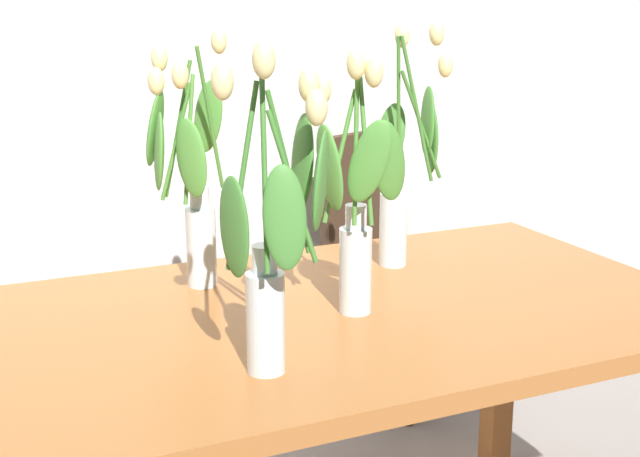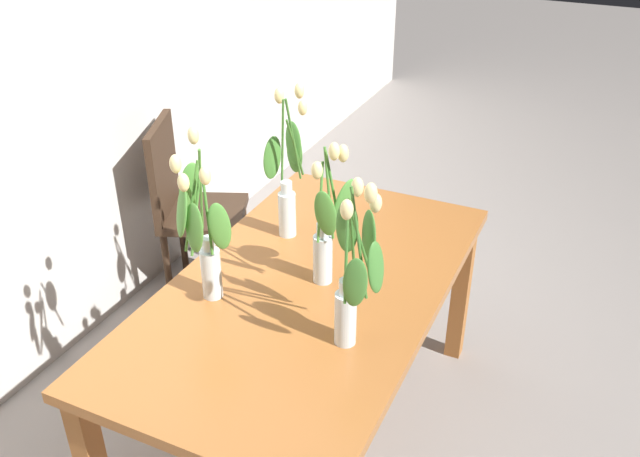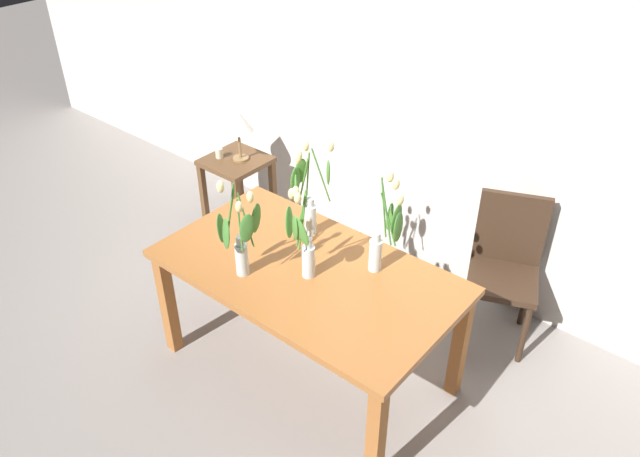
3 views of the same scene
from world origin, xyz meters
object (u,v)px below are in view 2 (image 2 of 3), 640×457
Objects in this scene: tulip_vase_1 at (353,280)px; dining_chair at (187,200)px; tulip_vase_3 at (288,182)px; dining_table at (308,305)px; tulip_vase_2 at (203,238)px; tulip_vase_0 at (329,232)px.

dining_chair is at bearing 54.45° from tulip_vase_1.
tulip_vase_1 is 0.72m from tulip_vase_3.
dining_table is at bearing 49.33° from tulip_vase_1.
tulip_vase_1 and tulip_vase_2 have the same top height.
tulip_vase_0 is at bearing -121.30° from dining_chair.
dining_table is 2.79× the size of tulip_vase_1.
tulip_vase_1 is 0.98× the size of tulip_vase_3.
tulip_vase_3 reaches higher than tulip_vase_2.
tulip_vase_0 is 0.32m from tulip_vase_1.
tulip_vase_3 is 0.63× the size of dining_chair.
dining_table is 0.31m from tulip_vase_0.
tulip_vase_1 is at bearing -90.56° from tulip_vase_2.
dining_table is 2.79× the size of tulip_vase_2.
dining_chair is (0.90, 0.73, -0.45)m from tulip_vase_2.
dining_chair is at bearing 39.37° from tulip_vase_2.
dining_chair is at bearing 64.25° from tulip_vase_3.
tulip_vase_1 reaches higher than dining_chair.
tulip_vase_1 is 1.00× the size of tulip_vase_2.
tulip_vase_3 is (0.52, -0.03, -0.02)m from tulip_vase_2.
tulip_vase_1 is at bearing -137.15° from tulip_vase_3.
tulip_vase_2 is at bearing 128.81° from dining_table.
dining_chair reaches higher than dining_table.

